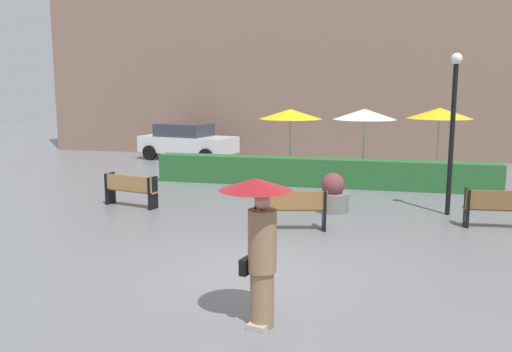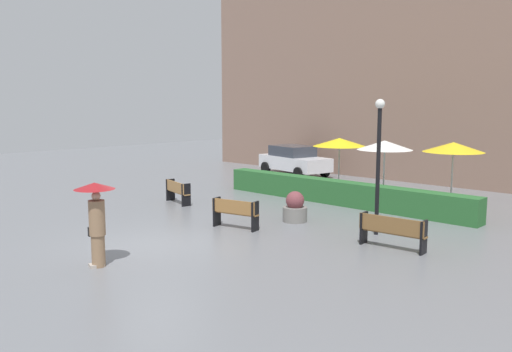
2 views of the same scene
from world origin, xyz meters
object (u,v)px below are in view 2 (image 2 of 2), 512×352
at_px(lamp_post, 379,153).
at_px(patio_umbrella_white, 385,145).
at_px(bench_mid_center, 235,212).
at_px(patio_umbrella_yellow_far, 453,147).
at_px(planter_pot, 295,209).
at_px(parked_car, 294,160).
at_px(patio_umbrella_yellow, 339,142).
at_px(pedestrian_with_umbrella, 96,213).
at_px(bench_far_left, 177,190).
at_px(bench_far_right, 392,230).

height_order(lamp_post, patio_umbrella_white, lamp_post).
relative_size(bench_mid_center, patio_umbrella_yellow_far, 0.63).
xyz_separation_m(planter_pot, patio_umbrella_white, (0.57, 4.59, 1.84)).
bearing_deg(parked_car, patio_umbrella_yellow, -32.05).
bearing_deg(patio_umbrella_yellow_far, pedestrian_with_umbrella, -105.17).
relative_size(bench_far_left, patio_umbrella_yellow, 0.67).
height_order(planter_pot, parked_car, parked_car).
bearing_deg(planter_pot, pedestrian_with_umbrella, -92.54).
bearing_deg(patio_umbrella_white, planter_pot, -97.06).
height_order(patio_umbrella_yellow, patio_umbrella_white, patio_umbrella_white).
distance_m(bench_mid_center, lamp_post, 4.69).
distance_m(planter_pot, parked_car, 11.25).
xyz_separation_m(patio_umbrella_yellow_far, parked_car, (-10.20, 3.48, -1.49)).
xyz_separation_m(pedestrian_with_umbrella, patio_umbrella_yellow_far, (3.29, 12.14, 1.01)).
bearing_deg(planter_pot, parked_car, 129.91).
height_order(bench_far_right, bench_far_left, bench_far_right).
distance_m(bench_far_right, pedestrian_with_umbrella, 7.60).
distance_m(bench_far_left, patio_umbrella_yellow_far, 10.32).
bearing_deg(pedestrian_with_umbrella, lamp_post, 66.64).
bearing_deg(pedestrian_with_umbrella, bench_mid_center, 94.50).
relative_size(patio_umbrella_yellow, patio_umbrella_white, 0.97).
bearing_deg(bench_mid_center, planter_pot, 71.32).
distance_m(bench_far_right, bench_mid_center, 4.86).
xyz_separation_m(bench_far_left, patio_umbrella_yellow, (3.27, 6.10, 1.70)).
bearing_deg(bench_far_right, patio_umbrella_white, 122.54).
relative_size(bench_far_right, patio_umbrella_white, 0.75).
relative_size(lamp_post, patio_umbrella_yellow_far, 1.60).
xyz_separation_m(bench_mid_center, planter_pot, (0.70, 2.06, -0.11)).
xyz_separation_m(bench_far_right, patio_umbrella_white, (-3.42, 5.37, 1.75)).
relative_size(bench_far_right, patio_umbrella_yellow_far, 0.74).
distance_m(bench_far_left, pedestrian_with_umbrella, 8.09).
height_order(pedestrian_with_umbrella, lamp_post, lamp_post).
relative_size(pedestrian_with_umbrella, patio_umbrella_yellow, 0.85).
bearing_deg(lamp_post, patio_umbrella_white, 118.21).
bearing_deg(bench_far_right, patio_umbrella_yellow, 134.42).
xyz_separation_m(bench_far_left, lamp_post, (8.18, 1.03, 1.93)).
bearing_deg(lamp_post, planter_pot, -173.39).
bearing_deg(bench_far_right, patio_umbrella_yellow_far, 99.70).
bearing_deg(patio_umbrella_yellow, pedestrian_with_umbrella, -81.97).
bearing_deg(planter_pot, patio_umbrella_white, 82.94).
xyz_separation_m(bench_far_left, planter_pot, (5.33, 0.70, -0.07)).
distance_m(bench_far_left, bench_mid_center, 4.83).
xyz_separation_m(patio_umbrella_yellow, parked_car, (-5.16, 3.23, -1.39)).
relative_size(bench_mid_center, parked_car, 0.35).
relative_size(bench_mid_center, patio_umbrella_yellow, 0.66).
distance_m(bench_far_right, patio_umbrella_yellow, 8.81).
height_order(bench_far_left, lamp_post, lamp_post).
bearing_deg(bench_far_left, parked_car, 101.45).
xyz_separation_m(bench_mid_center, patio_umbrella_white, (1.27, 6.65, 1.74)).
relative_size(bench_mid_center, planter_pot, 1.56).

